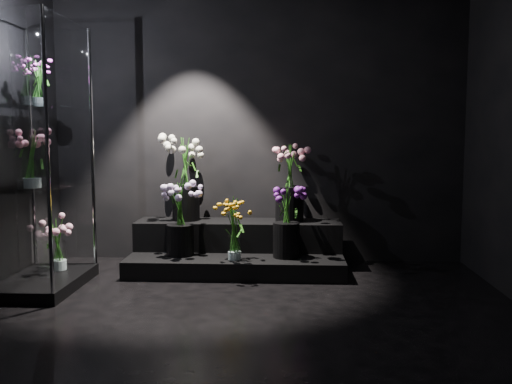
{
  "coord_description": "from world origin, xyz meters",
  "views": [
    {
      "loc": [
        0.29,
        -3.6,
        1.27
      ],
      "look_at": [
        0.03,
        1.2,
        0.76
      ],
      "focal_mm": 40.0,
      "sensor_mm": 36.0,
      "label": 1
    }
  ],
  "objects": [
    {
      "name": "wall_back",
      "position": [
        0.0,
        2.0,
        1.4
      ],
      "size": [
        4.0,
        0.0,
        4.0
      ],
      "primitive_type": "plane",
      "rotation": [
        1.57,
        0.0,
        0.0
      ],
      "color": "black",
      "rests_on": "floor"
    },
    {
      "name": "display_case",
      "position": [
        -1.69,
        0.84,
        1.08
      ],
      "size": [
        0.59,
        0.98,
        2.15
      ],
      "color": "black",
      "rests_on": "floor"
    },
    {
      "name": "bouquet_cream_roses",
      "position": [
        -0.67,
        1.75,
        0.88
      ],
      "size": [
        0.49,
        0.49,
        0.78
      ],
      "rotation": [
        0.0,
        0.0,
        -0.21
      ],
      "color": "black",
      "rests_on": "display_riser"
    },
    {
      "name": "bouquet_lilac",
      "position": [
        -0.67,
        1.42,
        0.54
      ],
      "size": [
        0.41,
        0.41,
        0.66
      ],
      "rotation": [
        0.0,
        0.0,
        -0.09
      ],
      "color": "black",
      "rests_on": "display_riser"
    },
    {
      "name": "bouquet_case_magenta",
      "position": [
        -1.72,
        0.98,
        1.67
      ],
      "size": [
        0.29,
        0.29,
        0.38
      ],
      "rotation": [
        0.0,
        0.0,
        0.35
      ],
      "color": "white",
      "rests_on": "display_case"
    },
    {
      "name": "bouquet_orange_bells",
      "position": [
        -0.16,
        1.26,
        0.44
      ],
      "size": [
        0.29,
        0.29,
        0.55
      ],
      "rotation": [
        0.0,
        0.0,
        -0.17
      ],
      "color": "white",
      "rests_on": "display_riser"
    },
    {
      "name": "display_riser",
      "position": [
        -0.17,
        1.61,
        0.18
      ],
      "size": [
        1.93,
        0.86,
        0.43
      ],
      "color": "black",
      "rests_on": "floor"
    },
    {
      "name": "floor",
      "position": [
        0.0,
        0.0,
        0.0
      ],
      "size": [
        4.0,
        4.0,
        0.0
      ],
      "primitive_type": "plane",
      "color": "black",
      "rests_on": "ground"
    },
    {
      "name": "bouquet_pink_roses",
      "position": [
        0.32,
        1.75,
        0.83
      ],
      "size": [
        0.4,
        0.4,
        0.71
      ],
      "rotation": [
        0.0,
        0.0,
        -0.1
      ],
      "color": "black",
      "rests_on": "display_riser"
    },
    {
      "name": "wall_front",
      "position": [
        0.0,
        -2.0,
        1.4
      ],
      "size": [
        4.0,
        0.0,
        4.0
      ],
      "primitive_type": "plane",
      "rotation": [
        -1.57,
        0.0,
        0.0
      ],
      "color": "black",
      "rests_on": "floor"
    },
    {
      "name": "bouquet_case_pink",
      "position": [
        -1.68,
        0.69,
        1.07
      ],
      "size": [
        0.29,
        0.29,
        0.44
      ],
      "rotation": [
        0.0,
        0.0,
        0.0
      ],
      "color": "white",
      "rests_on": "display_case"
    },
    {
      "name": "bouquet_case_base_pink",
      "position": [
        -1.65,
        1.06,
        0.33
      ],
      "size": [
        0.35,
        0.35,
        0.44
      ],
      "rotation": [
        0.0,
        0.0,
        -0.21
      ],
      "color": "white",
      "rests_on": "display_case"
    },
    {
      "name": "bouquet_purple",
      "position": [
        0.29,
        1.38,
        0.53
      ],
      "size": [
        0.37,
        0.37,
        0.65
      ],
      "rotation": [
        0.0,
        0.0,
        -0.16
      ],
      "color": "black",
      "rests_on": "display_riser"
    }
  ]
}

